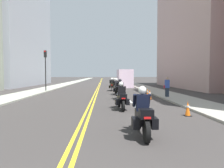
% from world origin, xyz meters
% --- Properties ---
extents(ground_plane, '(264.00, 264.00, 0.00)m').
position_xyz_m(ground_plane, '(0.00, 48.00, 0.00)').
color(ground_plane, '#393534').
extents(sidewalk_left, '(2.77, 144.00, 0.12)m').
position_xyz_m(sidewalk_left, '(-7.00, 48.00, 0.06)').
color(sidewalk_left, '#A3A596').
rests_on(sidewalk_left, ground).
extents(sidewalk_right, '(2.77, 144.00, 0.12)m').
position_xyz_m(sidewalk_right, '(7.00, 48.00, 0.06)').
color(sidewalk_right, '#A4A095').
rests_on(sidewalk_right, ground).
extents(centreline_yellow_inner, '(0.12, 132.00, 0.01)m').
position_xyz_m(centreline_yellow_inner, '(-0.12, 48.00, 0.00)').
color(centreline_yellow_inner, yellow).
rests_on(centreline_yellow_inner, ground).
extents(centreline_yellow_outer, '(0.12, 132.00, 0.01)m').
position_xyz_m(centreline_yellow_outer, '(0.12, 48.00, 0.00)').
color(centreline_yellow_outer, yellow).
rests_on(centreline_yellow_outer, ground).
extents(lane_dashes_white, '(0.14, 56.40, 0.01)m').
position_xyz_m(lane_dashes_white, '(2.81, 29.00, 0.00)').
color(lane_dashes_white, silver).
rests_on(lane_dashes_white, ground).
extents(building_left_1, '(8.89, 20.58, 27.38)m').
position_xyz_m(building_left_1, '(-16.29, 36.73, 13.69)').
color(building_left_1, '#A6ACB6').
rests_on(building_left_1, ground).
extents(building_right_1, '(7.78, 20.17, 18.01)m').
position_xyz_m(building_right_1, '(15.73, 29.36, 9.00)').
color(building_right_1, tan).
rests_on(building_right_1, ground).
extents(motorcycle_0, '(0.77, 2.16, 1.61)m').
position_xyz_m(motorcycle_0, '(2.07, 5.51, 0.66)').
color(motorcycle_0, black).
rests_on(motorcycle_0, ground).
extents(motorcycle_1, '(0.78, 2.16, 1.58)m').
position_xyz_m(motorcycle_1, '(1.82, 10.35, 0.64)').
color(motorcycle_1, black).
rests_on(motorcycle_1, ground).
extents(motorcycle_2, '(0.77, 2.17, 1.65)m').
position_xyz_m(motorcycle_2, '(2.14, 14.86, 0.65)').
color(motorcycle_2, black).
rests_on(motorcycle_2, ground).
extents(motorcycle_3, '(0.78, 2.23, 1.64)m').
position_xyz_m(motorcycle_3, '(2.10, 18.55, 0.65)').
color(motorcycle_3, black).
rests_on(motorcycle_3, ground).
extents(motorcycle_4, '(0.78, 2.14, 1.59)m').
position_xyz_m(motorcycle_4, '(1.84, 23.41, 0.67)').
color(motorcycle_4, black).
rests_on(motorcycle_4, ground).
extents(traffic_cone_0, '(0.30, 0.30, 0.73)m').
position_xyz_m(traffic_cone_0, '(4.84, 8.46, 0.36)').
color(traffic_cone_0, black).
rests_on(traffic_cone_0, ground).
extents(traffic_cone_1, '(0.32, 0.32, 0.75)m').
position_xyz_m(traffic_cone_1, '(4.69, 16.34, 0.37)').
color(traffic_cone_1, black).
rests_on(traffic_cone_1, ground).
extents(traffic_cone_2, '(0.36, 0.36, 0.82)m').
position_xyz_m(traffic_cone_2, '(4.49, 14.70, 0.41)').
color(traffic_cone_2, black).
rests_on(traffic_cone_2, ground).
extents(traffic_light_near, '(0.28, 0.38, 4.82)m').
position_xyz_m(traffic_light_near, '(-6.01, 22.66, 3.34)').
color(traffic_light_near, black).
rests_on(traffic_light_near, ground).
extents(pedestrian_1, '(0.48, 0.23, 1.78)m').
position_xyz_m(pedestrian_1, '(6.19, 15.62, 0.92)').
color(pedestrian_1, '#232C3A').
rests_on(pedestrian_1, ground).
extents(parked_truck, '(2.20, 6.50, 2.80)m').
position_xyz_m(parked_truck, '(4.21, 31.41, 1.27)').
color(parked_truck, '#B3B6BA').
rests_on(parked_truck, ground).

